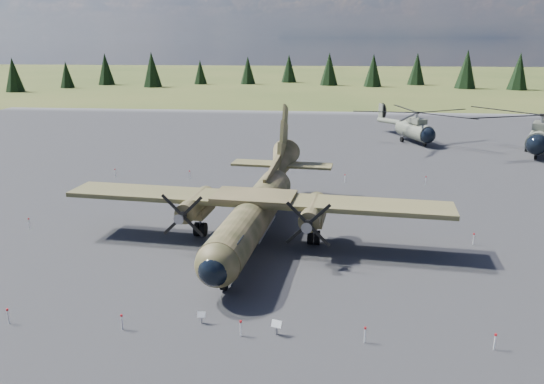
{
  "coord_description": "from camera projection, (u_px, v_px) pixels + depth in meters",
  "views": [
    {
      "loc": [
        5.79,
        -36.2,
        14.06
      ],
      "look_at": [
        1.99,
        2.0,
        2.88
      ],
      "focal_mm": 35.0,
      "sensor_mm": 36.0,
      "label": 1
    }
  ],
  "objects": [
    {
      "name": "apron",
      "position": [
        259.0,
        197.0,
        48.62
      ],
      "size": [
        120.0,
        120.0,
        0.04
      ],
      "primitive_type": "cube",
      "color": "slate",
      "rests_on": "ground"
    },
    {
      "name": "info_placard_left",
      "position": [
        201.0,
        316.0,
        27.01
      ],
      "size": [
        0.43,
        0.19,
        0.67
      ],
      "rotation": [
        0.0,
        0.0,
        0.03
      ],
      "color": "gray",
      "rests_on": "ground"
    },
    {
      "name": "helicopter_near",
      "position": [
        415.0,
        121.0,
        72.95
      ],
      "size": [
        22.48,
        22.48,
        4.41
      ],
      "rotation": [
        0.0,
        0.0,
        0.37
      ],
      "color": "slate",
      "rests_on": "ground"
    },
    {
      "name": "transport_plane",
      "position": [
        257.0,
        204.0,
        38.14
      ],
      "size": [
        27.25,
        24.66,
        8.96
      ],
      "rotation": [
        0.0,
        0.0,
        -0.1
      ],
      "color": "#3B3C20",
      "rests_on": "ground"
    },
    {
      "name": "treeline",
      "position": [
        277.0,
        159.0,
        42.35
      ],
      "size": [
        281.94,
        287.66,
        10.98
      ],
      "color": "black",
      "rests_on": "ground"
    },
    {
      "name": "helicopter_mid",
      "position": [
        542.0,
        125.0,
        65.46
      ],
      "size": [
        26.94,
        26.94,
        5.17
      ],
      "rotation": [
        0.0,
        0.0,
        -0.43
      ],
      "color": "slate",
      "rests_on": "ground"
    },
    {
      "name": "info_placard_right",
      "position": [
        277.0,
        325.0,
        25.95
      ],
      "size": [
        0.55,
        0.35,
        0.8
      ],
      "rotation": [
        0.0,
        0.0,
        -0.3
      ],
      "color": "gray",
      "rests_on": "ground"
    },
    {
      "name": "ground",
      "position": [
        242.0,
        236.0,
        39.07
      ],
      "size": [
        500.0,
        500.0,
        0.0
      ],
      "primitive_type": "plane",
      "color": "brown",
      "rests_on": "ground"
    },
    {
      "name": "barrier_fence",
      "position": [
        236.0,
        230.0,
        38.9
      ],
      "size": [
        33.12,
        29.62,
        0.85
      ],
      "color": "white",
      "rests_on": "ground"
    }
  ]
}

